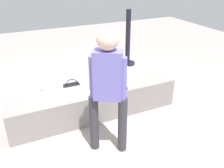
# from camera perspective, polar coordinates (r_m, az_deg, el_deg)

# --- Properties ---
(ground_plane) EXTENTS (12.00, 12.00, 0.00)m
(ground_plane) POSITION_cam_1_polar(r_m,az_deg,el_deg) (3.85, -3.84, -7.32)
(ground_plane) COLOR #9F908C
(concrete_ledge) EXTENTS (2.59, 0.49, 0.45)m
(concrete_ledge) POSITION_cam_1_polar(r_m,az_deg,el_deg) (3.73, -3.94, -4.41)
(concrete_ledge) COLOR gray
(concrete_ledge) RESTS_ON ground_plane
(child_seated) EXTENTS (0.28, 0.32, 0.48)m
(child_seated) POSITION_cam_1_polar(r_m,az_deg,el_deg) (3.62, 0.89, 2.51)
(child_seated) COLOR #111A4A
(child_seated) RESTS_ON concrete_ledge
(adult_standing) EXTENTS (0.41, 0.33, 1.56)m
(adult_standing) POSITION_cam_1_polar(r_m,az_deg,el_deg) (2.71, -0.98, 0.27)
(adult_standing) COLOR #343339
(adult_standing) RESTS_ON ground_plane
(cake_plate) EXTENTS (0.22, 0.22, 0.07)m
(cake_plate) POSITION_cam_1_polar(r_m,az_deg,el_deg) (3.52, -3.82, -1.70)
(cake_plate) COLOR white
(cake_plate) RESTS_ON concrete_ledge
(gift_bag) EXTENTS (0.24, 0.10, 0.29)m
(gift_bag) POSITION_cam_1_polar(r_m,az_deg,el_deg) (4.94, -1.94, 2.43)
(gift_bag) COLOR #59C6B2
(gift_bag) RESTS_ON ground_plane
(railing_post) EXTENTS (0.36, 0.36, 1.27)m
(railing_post) POSITION_cam_1_polar(r_m,az_deg,el_deg) (5.63, 3.75, 9.42)
(railing_post) COLOR black
(railing_post) RESTS_ON ground_plane
(water_bottle_near_gift) EXTENTS (0.07, 0.07, 0.22)m
(water_bottle_near_gift) POSITION_cam_1_polar(r_m,az_deg,el_deg) (4.63, -15.96, -0.69)
(water_bottle_near_gift) COLOR silver
(water_bottle_near_gift) RESTS_ON ground_plane
(party_cup_red) EXTENTS (0.08, 0.08, 0.12)m
(party_cup_red) POSITION_cam_1_polar(r_m,az_deg,el_deg) (4.48, 3.31, -1.22)
(party_cup_red) COLOR red
(party_cup_red) RESTS_ON ground_plane
(cake_box_white) EXTENTS (0.40, 0.37, 0.15)m
(cake_box_white) POSITION_cam_1_polar(r_m,az_deg,el_deg) (5.23, 1.72, 3.25)
(cake_box_white) COLOR white
(cake_box_white) RESTS_ON ground_plane
(handbag_black_leather) EXTENTS (0.28, 0.14, 0.32)m
(handbag_black_leather) POSITION_cam_1_polar(r_m,az_deg,el_deg) (4.39, -9.43, -1.30)
(handbag_black_leather) COLOR black
(handbag_black_leather) RESTS_ON ground_plane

